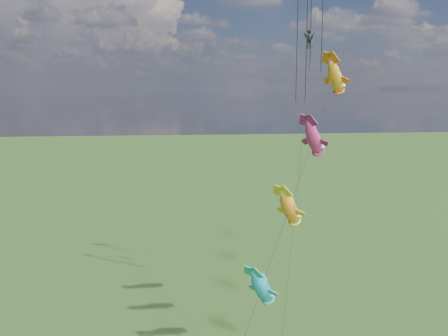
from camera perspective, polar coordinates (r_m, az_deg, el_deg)
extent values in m
cylinder|color=black|center=(28.82, 7.99, -3.12)|extent=(10.67, 11.74, 19.93)
ellipsoid|color=blue|center=(27.20, 4.32, -13.48)|extent=(2.05, 2.14, 2.41)
ellipsoid|color=red|center=(28.51, 7.48, -4.61)|extent=(2.05, 2.14, 2.41)
ellipsoid|color=#D83379|center=(30.51, 10.21, 3.29)|extent=(2.05, 2.14, 2.41)
ellipsoid|color=yellow|center=(33.08, 12.60, 10.10)|extent=(2.05, 2.14, 2.41)
cylinder|color=black|center=(32.43, 8.72, 0.90)|extent=(6.54, 15.81, 22.92)
cylinder|color=black|center=(37.67, 8.37, 13.84)|extent=(0.08, 0.08, 8.72)
cylinder|color=black|center=(37.85, 9.39, 13.80)|extent=(0.08, 0.08, 8.72)
cylinder|color=black|center=(40.80, 9.91, 16.11)|extent=(0.08, 0.08, 8.10)
cylinder|color=black|center=(41.06, 11.13, 16.03)|extent=(0.08, 0.08, 8.10)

